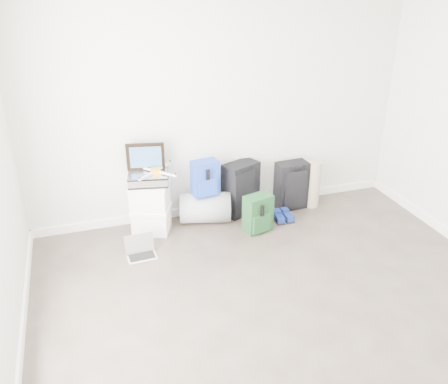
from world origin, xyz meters
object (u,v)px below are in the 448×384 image
object	(u,v)px
carry_on	(291,186)
laptop	(141,251)
briefcase	(148,178)
large_suitcase	(241,189)
duffel_bag	(205,208)
boxes_stack	(151,207)

from	to	relation	value
carry_on	laptop	bearing A→B (deg)	-168.02
briefcase	carry_on	distance (m)	1.81
large_suitcase	laptop	xyz separation A→B (m)	(-1.33, -0.58, -0.28)
duffel_bag	laptop	size ratio (longest dim) A/B	1.86
briefcase	large_suitcase	size ratio (longest dim) A/B	0.65
boxes_stack	carry_on	distance (m)	1.77
duffel_bag	large_suitcase	bearing A→B (deg)	23.58
laptop	duffel_bag	bearing A→B (deg)	27.71
boxes_stack	laptop	bearing A→B (deg)	-90.98
boxes_stack	carry_on	bearing A→B (deg)	23.42
large_suitcase	carry_on	xyz separation A→B (m)	(0.65, -0.05, -0.03)
boxes_stack	laptop	xyz separation A→B (m)	(-0.21, -0.48, -0.25)
duffel_bag	carry_on	distance (m)	1.13
duffel_bag	carry_on	world-z (taller)	carry_on
carry_on	briefcase	bearing A→B (deg)	178.49
large_suitcase	laptop	world-z (taller)	large_suitcase
boxes_stack	duffel_bag	distance (m)	0.66
boxes_stack	large_suitcase	bearing A→B (deg)	26.98
boxes_stack	carry_on	size ratio (longest dim) A/B	0.99
briefcase	laptop	bearing A→B (deg)	-101.60
boxes_stack	large_suitcase	distance (m)	1.13
briefcase	laptop	world-z (taller)	briefcase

